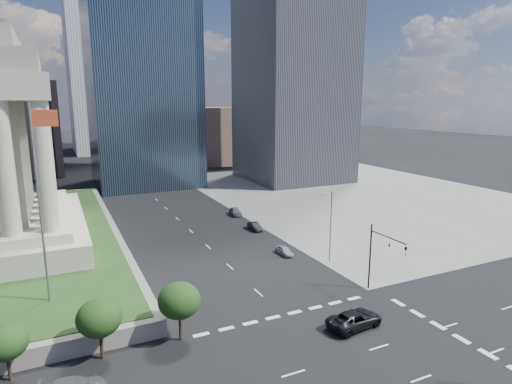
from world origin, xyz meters
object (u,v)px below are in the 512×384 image
street_lamp_north (330,222)px  parked_sedan_near (284,250)px  pickup_truck (355,319)px  parked_sedan_far (235,211)px  parked_sedan_mid (255,226)px  flagpole (40,194)px  traffic_signal_ne (381,251)px

street_lamp_north → parked_sedan_near: 8.30m
pickup_truck → parked_sedan_far: 45.07m
pickup_truck → parked_sedan_mid: pickup_truck is taller
parked_sedan_mid → flagpole: bearing=-147.8°
pickup_truck → street_lamp_north: bearing=-32.6°
parked_sedan_near → parked_sedan_mid: size_ratio=0.91×
flagpole → pickup_truck: size_ratio=3.36×
parked_sedan_mid → traffic_signal_ne: bearing=-84.1°
traffic_signal_ne → pickup_truck: bearing=-146.3°
traffic_signal_ne → parked_sedan_far: size_ratio=1.79×
traffic_signal_ne → parked_sedan_near: (-3.50, 16.28, -4.63)m
street_lamp_north → pickup_truck: (-8.04, -16.11, -4.84)m
flagpole → traffic_signal_ne: bearing=-16.7°
parked_sedan_near → parked_sedan_far: size_ratio=0.81×
traffic_signal_ne → parked_sedan_near: bearing=102.1°
street_lamp_north → traffic_signal_ne: bearing=-94.2°
traffic_signal_ne → parked_sedan_mid: traffic_signal_ne is taller
flagpole → parked_sedan_far: size_ratio=4.49×
traffic_signal_ne → parked_sedan_near: traffic_signal_ne is taller
parked_sedan_near → pickup_truck: bearing=-99.9°
flagpole → traffic_signal_ne: (34.33, -10.30, -7.86)m
parked_sedan_near → parked_sedan_mid: (1.34, 12.98, 0.04)m
street_lamp_north → parked_sedan_mid: 18.88m
pickup_truck → parked_sedan_far: (5.76, 44.70, -0.07)m
parked_sedan_near → parked_sedan_mid: 13.05m
parked_sedan_mid → parked_sedan_far: parked_sedan_far is taller
pickup_truck → parked_sedan_near: bearing=-16.0°
parked_sedan_mid → pickup_truck: bearing=-96.7°
pickup_truck → parked_sedan_mid: (5.04, 34.06, -0.18)m
flagpole → parked_sedan_far: bearing=42.0°
street_lamp_north → parked_sedan_mid: size_ratio=2.53×
parked_sedan_far → parked_sedan_near: bearing=-89.3°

